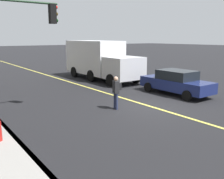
{
  "coord_description": "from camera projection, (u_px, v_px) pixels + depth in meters",
  "views": [
    {
      "loc": [
        -8.88,
        9.0,
        3.48
      ],
      "look_at": [
        -1.53,
        3.59,
        1.59
      ],
      "focal_mm": 40.61,
      "sensor_mm": 36.0,
      "label": 1
    }
  ],
  "objects": [
    {
      "name": "ground",
      "position": [
        151.0,
        107.0,
        12.93
      ],
      "size": [
        200.0,
        200.0,
        0.0
      ],
      "primitive_type": "plane",
      "color": "black"
    },
    {
      "name": "truck_white",
      "position": [
        99.0,
        59.0,
        21.2
      ],
      "size": [
        8.03,
        2.67,
        3.19
      ],
      "color": "silver",
      "rests_on": "ground"
    },
    {
      "name": "traffic_light_mast",
      "position": [
        13.0,
        34.0,
        10.93
      ],
      "size": [
        0.28,
        3.57,
        5.3
      ],
      "color": "#1E3823",
      "rests_on": "ground"
    },
    {
      "name": "lane_stripe_center",
      "position": [
        151.0,
        107.0,
        12.93
      ],
      "size": [
        80.0,
        0.16,
        0.01
      ],
      "primitive_type": "cube",
      "color": "#D8CC4C",
      "rests_on": "ground"
    },
    {
      "name": "pedestrian_with_backpack",
      "position": [
        116.0,
        90.0,
        12.34
      ],
      "size": [
        0.43,
        0.44,
        1.62
      ],
      "color": "#262D4C",
      "rests_on": "ground"
    },
    {
      "name": "curb_edge",
      "position": [
        12.0,
        136.0,
        8.93
      ],
      "size": [
        80.0,
        0.16,
        0.15
      ],
      "primitive_type": "cube",
      "color": "slate",
      "rests_on": "ground"
    },
    {
      "name": "car_navy",
      "position": [
        176.0,
        82.0,
        15.62
      ],
      "size": [
        4.63,
        1.9,
        1.5
      ],
      "color": "navy",
      "rests_on": "ground"
    }
  ]
}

